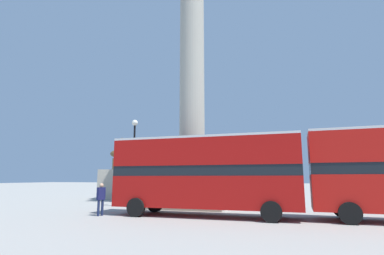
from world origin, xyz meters
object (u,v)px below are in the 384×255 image
Objects in this scene: bus_a at (205,172)px; street_lamp at (134,156)px; monument_column at (192,110)px; pedestrian_near_lamp at (101,197)px; equestrian_statue at (120,182)px.

street_lamp is (-6.18, 3.38, 1.23)m from bus_a.
pedestrian_near_lamp is (-3.41, -6.33, -6.15)m from monument_column.
monument_column is at bearing -51.83° from equestrian_statue.
monument_column is at bearing -7.99° from pedestrian_near_lamp.
street_lamp is at bearing -73.84° from equestrian_statue.
bus_a is at bearing -62.65° from equestrian_statue.
monument_column is 3.41× the size of street_lamp.
street_lamp is at bearing 152.24° from bus_a.
street_lamp reaches higher than pedestrian_near_lamp.
monument_column is 7.26m from bus_a.
street_lamp is at bearing -157.77° from monument_column.
pedestrian_near_lamp is at bearing -83.57° from equestrian_statue.
monument_column is 3.50× the size of equestrian_statue.
pedestrian_near_lamp is (0.53, -4.73, -2.60)m from street_lamp.
bus_a is (2.25, -4.99, -4.78)m from monument_column.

